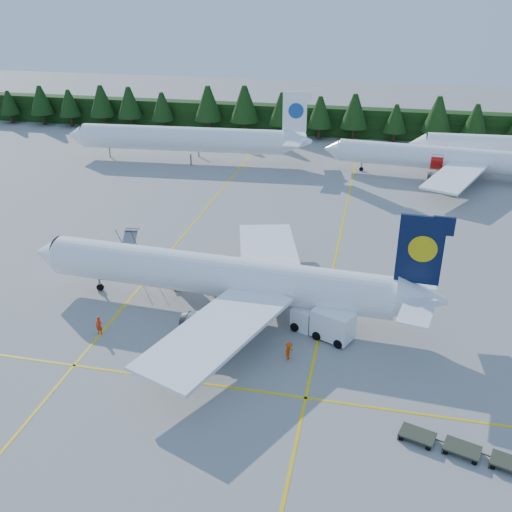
% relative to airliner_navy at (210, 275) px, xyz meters
% --- Properties ---
extents(ground, '(320.00, 320.00, 0.00)m').
position_rel_airliner_navy_xyz_m(ground, '(5.36, -6.07, -3.59)').
color(ground, gray).
rests_on(ground, ground).
extents(taxi_stripe_a, '(0.25, 120.00, 0.01)m').
position_rel_airliner_navy_xyz_m(taxi_stripe_a, '(-8.64, 13.93, -3.58)').
color(taxi_stripe_a, yellow).
rests_on(taxi_stripe_a, ground).
extents(taxi_stripe_b, '(0.25, 120.00, 0.01)m').
position_rel_airliner_navy_xyz_m(taxi_stripe_b, '(11.36, 13.93, -3.58)').
color(taxi_stripe_b, yellow).
rests_on(taxi_stripe_b, ground).
extents(taxi_stripe_cross, '(80.00, 0.25, 0.01)m').
position_rel_airliner_navy_xyz_m(taxi_stripe_cross, '(5.36, -12.07, -3.58)').
color(taxi_stripe_cross, yellow).
rests_on(taxi_stripe_cross, ground).
extents(treeline_hedge, '(220.00, 4.00, 6.00)m').
position_rel_airliner_navy_xyz_m(treeline_hedge, '(5.36, 75.93, -0.59)').
color(treeline_hedge, black).
rests_on(treeline_hedge, ground).
extents(airliner_navy, '(41.07, 33.72, 11.94)m').
position_rel_airliner_navy_xyz_m(airliner_navy, '(0.00, 0.00, 0.00)').
color(airliner_navy, white).
rests_on(airliner_navy, ground).
extents(airliner_red, '(38.79, 31.79, 11.29)m').
position_rel_airliner_navy_xyz_m(airliner_red, '(24.35, 49.43, -0.20)').
color(airliner_red, white).
rests_on(airliner_red, ground).
extents(airliner_far_left, '(44.69, 6.91, 12.99)m').
position_rel_airliner_navy_xyz_m(airliner_far_left, '(-21.38, 50.35, 0.48)').
color(airliner_far_left, white).
rests_on(airliner_far_left, ground).
extents(airstairs, '(4.18, 5.68, 3.56)m').
position_rel_airliner_navy_xyz_m(airstairs, '(-12.02, 6.34, -2.81)').
color(airstairs, white).
rests_on(airstairs, ground).
extents(service_truck, '(6.22, 4.34, 2.83)m').
position_rel_airliner_navy_xyz_m(service_truck, '(11.61, -2.70, -2.19)').
color(service_truck, silver).
rests_on(service_truck, ground).
extents(dolly_train, '(11.77, 4.35, 0.14)m').
position_rel_airliner_navy_xyz_m(dolly_train, '(24.27, -15.95, -3.13)').
color(dolly_train, '#363A2A').
rests_on(dolly_train, ground).
extents(uld_pair, '(6.08, 3.54, 1.89)m').
position_rel_airliner_navy_xyz_m(uld_pair, '(-2.56, 3.83, -2.32)').
color(uld_pair, '#363A2A').
rests_on(uld_pair, ground).
extents(crew_a, '(0.69, 0.48, 1.79)m').
position_rel_airliner_navy_xyz_m(crew_a, '(-8.70, -7.03, -2.70)').
color(crew_a, red).
rests_on(crew_a, ground).
extents(crew_b, '(1.02, 0.89, 1.80)m').
position_rel_airliner_navy_xyz_m(crew_b, '(1.40, -7.61, -2.69)').
color(crew_b, '#D95304').
rests_on(crew_b, ground).
extents(crew_c, '(0.69, 0.83, 1.70)m').
position_rel_airliner_navy_xyz_m(crew_c, '(9.21, -7.21, -2.74)').
color(crew_c, '#DB4404').
rests_on(crew_c, ground).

